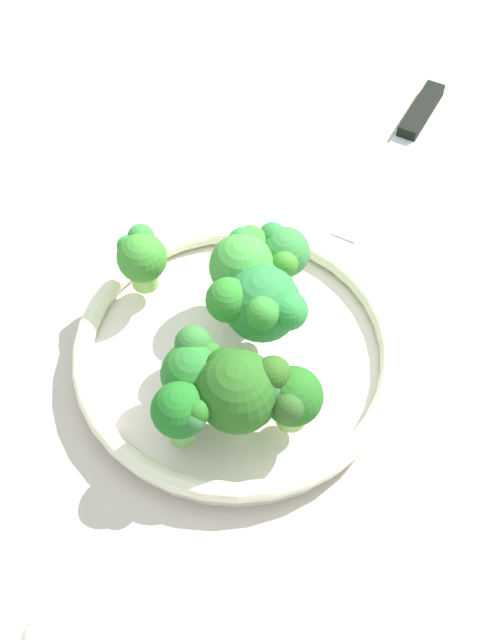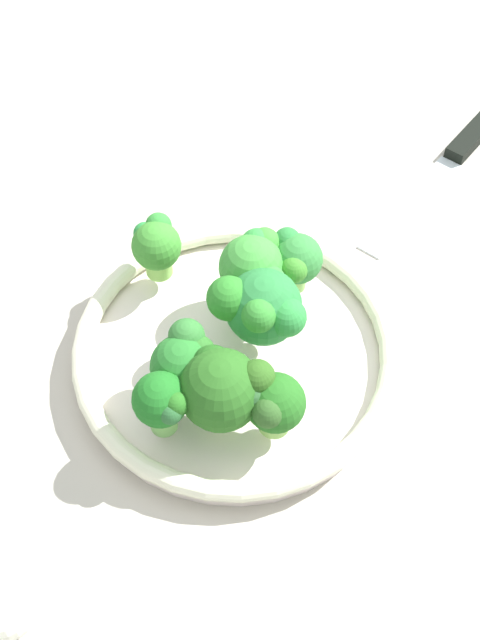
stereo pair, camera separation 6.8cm
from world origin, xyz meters
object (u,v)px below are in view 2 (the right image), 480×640
Objects in this scene: bowl at (240,350)px; broccoli_floret_2 at (255,266)px; broccoli_floret_7 at (156,245)px; broccoli_floret_6 at (162,403)px; knife at (453,158)px; broccoli_floret_1 at (184,360)px; broccoli_floret_0 at (295,259)px; broccoli_floret_3 at (224,388)px; broccoli_floret_5 at (273,404)px; garlic_bulb at (4,607)px; broccoli_floret_4 at (261,308)px.

broccoli_floret_2 reaches higher than bowl.
broccoli_floret_7 is at bearing 125.69° from broccoli_floret_2.
broccoli_floret_6 is 0.25× the size of knife.
broccoli_floret_1 is at bearing 33.82° from broccoli_floret_6.
broccoli_floret_2 is at bearing 39.92° from bowl.
broccoli_floret_0 is 14.98cm from broccoli_floret_3.
garlic_bulb is (-24.38, -0.14, -4.23)cm from broccoli_floret_5.
broccoli_floret_0 and broccoli_floret_5 have the same top height.
broccoli_floret_6 reaches higher than broccoli_floret_7.
broccoli_floret_2 reaches higher than broccoli_floret_0.
bowl is 9.53cm from broccoli_floret_0.
broccoli_floret_3 is 1.52× the size of garlic_bulb.
broccoli_floret_2 is 1.18× the size of broccoli_floret_7.
broccoli_floret_5 is at bearing 0.33° from garlic_bulb.
garlic_bulb is at bearing -163.00° from broccoli_floret_0.
broccoli_floret_5 is (2.53, -3.09, -0.75)cm from broccoli_floret_3.
bowl is at bearing 17.49° from garlic_bulb.
knife is at bearing -5.66° from broccoli_floret_7.
broccoli_floret_4 is (6.97, 4.45, 0.19)cm from broccoli_floret_3.
broccoli_floret_5 is 40.94cm from knife.
broccoli_floret_7 is (4.79, 11.97, -0.08)cm from broccoli_floret_1.
garlic_bulb reaches higher than knife.
broccoli_floret_7 is (8.50, 14.45, -0.41)cm from broccoli_floret_6.
bowl is at bearing -140.08° from broccoli_floret_2.
broccoli_floret_3 reaches higher than bowl.
broccoli_floret_0 reaches higher than broccoli_floret_7.
broccoli_floret_2 is 0.27× the size of knife.
broccoli_floret_0 reaches higher than bowl.
broccoli_floret_7 is 36.53cm from knife.
broccoli_floret_6 is at bearing -167.52° from broccoli_floret_4.
broccoli_floret_2 is (10.28, 4.32, 0.57)cm from broccoli_floret_1.
broccoli_floret_3 reaches higher than broccoli_floret_7.
broccoli_floret_3 is at bearing -162.15° from knife.
broccoli_floret_3 is at bearing -78.74° from broccoli_floret_1.
knife is (44.32, 10.90, -6.59)cm from broccoli_floret_6.
broccoli_floret_5 is (-6.89, -11.79, -0.65)cm from broccoli_floret_2.
knife is at bearing 17.85° from broccoli_floret_3.
broccoli_floret_3 reaches higher than broccoli_floret_6.
broccoli_floret_4 is (1.54, -0.92, 6.05)cm from bowl.
bowl is at bearing 19.14° from broccoli_floret_6.
garlic_bulb is (-25.78, -19.58, -4.23)cm from broccoli_floret_7.
broccoli_floret_2 is 0.92× the size of broccoli_floret_3.
broccoli_floret_1 is 0.97× the size of broccoli_floret_6.
bowl is 10.30cm from broccoli_floret_5.
broccoli_floret_5 is (3.40, -7.47, -0.08)cm from broccoli_floret_1.
bowl is at bearing 44.70° from broccoli_floret_3.
broccoli_floret_6 is (-3.71, -2.48, 0.33)cm from broccoli_floret_1.
broccoli_floret_5 reaches higher than broccoli_floret_7.
broccoli_floret_4 is at bearing 12.48° from broccoli_floret_6.
broccoli_floret_2 reaches higher than broccoli_floret_1.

